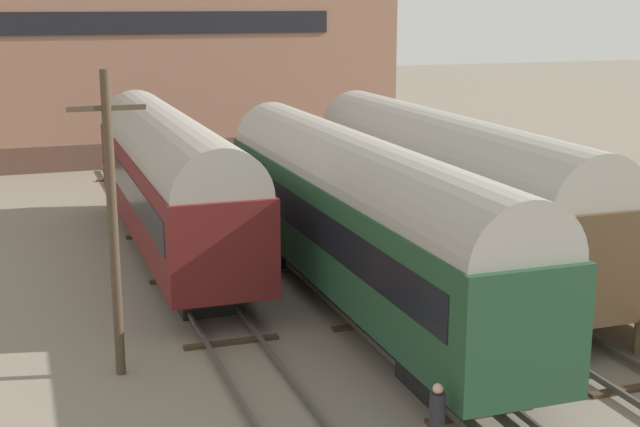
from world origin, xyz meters
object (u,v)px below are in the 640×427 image
at_px(train_car_brown, 446,184).
at_px(train_car_green, 358,212).
at_px(train_car_maroon, 170,176).
at_px(utility_pole, 113,221).
at_px(person_worker, 437,415).

xyz_separation_m(train_car_brown, train_car_green, (-4.20, -2.68, -0.04)).
height_order(train_car_maroon, train_car_green, train_car_green).
height_order(train_car_maroon, utility_pole, utility_pole).
xyz_separation_m(train_car_maroon, train_car_green, (4.20, -7.52, 0.05)).
distance_m(train_car_brown, train_car_green, 4.98).
distance_m(train_car_maroon, utility_pole, 10.46).
relative_size(train_car_maroon, utility_pole, 2.30).
bearing_deg(train_car_green, person_worker, -101.44).
bearing_deg(person_worker, train_car_brown, 62.59).
distance_m(train_car_green, utility_pole, 7.69).
relative_size(person_worker, utility_pole, 0.22).
bearing_deg(train_car_maroon, train_car_green, -60.82).
relative_size(train_car_maroon, person_worker, 10.35).
bearing_deg(train_car_green, train_car_brown, 32.52).
bearing_deg(train_car_brown, utility_pole, -155.91).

